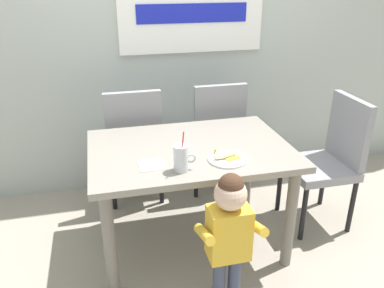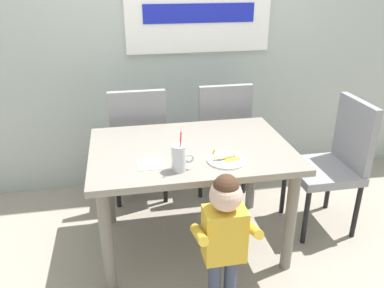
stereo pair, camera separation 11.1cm
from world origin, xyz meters
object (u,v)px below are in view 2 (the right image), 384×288
Objects in this scene: dining_chair_far at (335,158)px; peeled_banana at (226,155)px; milk_cup at (179,159)px; snack_plate at (227,160)px; dining_chair_left at (138,138)px; dining_table at (191,162)px; toddler_standing at (225,228)px; paper_napkin at (151,164)px; dining_chair_right at (221,131)px.

dining_chair_far is 5.47× the size of peeled_banana.
snack_plate is at bearing 11.17° from milk_cup.
dining_chair_far reaches higher than snack_plate.
dining_chair_left is 1.48m from dining_chair_far.
dining_table is 0.60m from toddler_standing.
peeled_banana is 0.44m from paper_napkin.
toddler_standing is 0.45m from peeled_banana.
snack_plate is 1.53× the size of paper_napkin.
toddler_standing is 0.56m from paper_napkin.
dining_chair_left reaches higher than peeled_banana.
dining_chair_far is 0.95m from peeled_banana.
dining_chair_left is at bearing 117.42° from snack_plate.
toddler_standing is 5.59× the size of paper_napkin.
dining_chair_far reaches higher than paper_napkin.
dining_chair_right reaches higher than dining_table.
paper_napkin is at bearing 145.67° from milk_cup.
dining_chair_far is at bearing 16.44° from peeled_banana.
toddler_standing is 4.77× the size of peeled_banana.
dining_chair_right is 5.47× the size of peeled_banana.
dining_chair_right reaches higher than paper_napkin.
dining_chair_left reaches higher than toddler_standing.
peeled_banana is (0.29, 0.07, -0.04)m from milk_cup.
dining_chair_right reaches higher than peeled_banana.
snack_plate is (0.47, -0.90, 0.20)m from dining_chair_left.
peeled_banana is (0.10, 0.36, 0.24)m from toddler_standing.
dining_chair_left is 0.68m from dining_chair_right.
toddler_standing reaches higher than snack_plate.
snack_plate is (0.29, 0.06, -0.06)m from milk_cup.
milk_cup reaches higher than paper_napkin.
dining_table is 1.50× the size of toddler_standing.
dining_chair_right is at bearing 62.88° from milk_cup.
toddler_standing is at bearing -57.49° from dining_chair_far.
dining_chair_right is at bearing -178.14° from dining_chair_left.
dining_table is 0.31m from snack_plate.
dining_table is at bearing 61.07° from dining_chair_right.
milk_cup is (-1.17, -0.33, 0.26)m from dining_chair_far.
paper_napkin is at bearing 130.71° from toddler_standing.
dining_table is at bearing 35.17° from paper_napkin.
peeled_banana is (-0.88, -0.26, 0.22)m from dining_chair_far.
dining_chair_left is 1.30m from toddler_standing.
snack_plate reaches higher than paper_napkin.
dining_chair_left is 1.15× the size of toddler_standing.
paper_napkin is (-0.65, -0.88, 0.20)m from dining_chair_right.
milk_cup is at bearing 62.88° from dining_chair_right.
toddler_standing reaches higher than dining_table.
paper_napkin is (0.03, -0.85, 0.20)m from dining_chair_left.
toddler_standing is (-0.31, -1.27, -0.02)m from dining_chair_right.
dining_chair_right is (0.68, 0.02, 0.00)m from dining_chair_left.
dining_chair_left is 4.17× the size of snack_plate.
dining_table is at bearing 114.22° from dining_chair_left.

